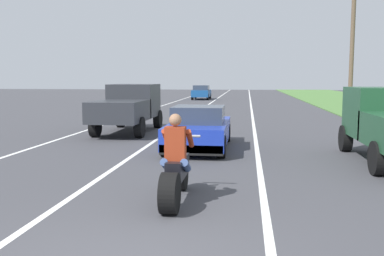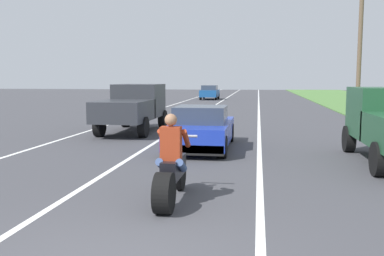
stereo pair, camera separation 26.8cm
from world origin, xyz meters
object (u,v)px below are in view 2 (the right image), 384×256
at_px(motorcycle_with_rider, 171,171).
at_px(distant_car_far_ahead, 210,92).
at_px(sports_car_blue, 202,129).
at_px(pickup_truck_left_lane_dark_grey, 133,106).

relative_size(motorcycle_with_rider, distant_car_far_ahead, 0.55).
distance_m(sports_car_blue, pickup_truck_left_lane_dark_grey, 5.11).
distance_m(pickup_truck_left_lane_dark_grey, distant_car_far_ahead, 28.02).
distance_m(motorcycle_with_rider, sports_car_blue, 6.07).
xyz_separation_m(sports_car_blue, distant_car_far_ahead, (-3.31, 31.82, 0.14)).
bearing_deg(sports_car_blue, motorcycle_with_rider, -87.64).
distance_m(motorcycle_with_rider, pickup_truck_left_lane_dark_grey, 10.53).
bearing_deg(motorcycle_with_rider, pickup_truck_left_lane_dark_grey, 110.18).
xyz_separation_m(motorcycle_with_rider, pickup_truck_left_lane_dark_grey, (-3.63, 9.87, 0.51)).
height_order(pickup_truck_left_lane_dark_grey, distant_car_far_ahead, pickup_truck_left_lane_dark_grey).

